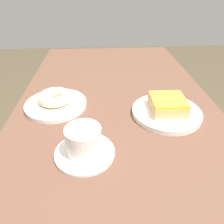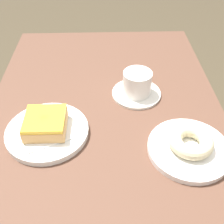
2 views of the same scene
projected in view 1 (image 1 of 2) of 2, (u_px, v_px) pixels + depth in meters
ground_plane at (115, 224)px, 1.07m from camera, size 6.00×6.00×0.00m
table at (116, 129)px, 0.73m from camera, size 1.23×0.64×0.70m
plate_sugar_ring at (56, 104)px, 0.67m from camera, size 0.19×0.19×0.01m
napkin_sugar_ring at (56, 102)px, 0.66m from camera, size 0.14×0.14×0.00m
donut_sugar_ring at (55, 97)px, 0.66m from camera, size 0.10×0.10×0.03m
plate_glazed_square at (166, 112)px, 0.63m from camera, size 0.20×0.20×0.02m
napkin_glazed_square at (167, 110)px, 0.63m from camera, size 0.15×0.15×0.00m
donut_glazed_square at (168, 104)px, 0.61m from camera, size 0.10×0.10×0.04m
coffee_cup at (84, 143)px, 0.48m from camera, size 0.14×0.14×0.07m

